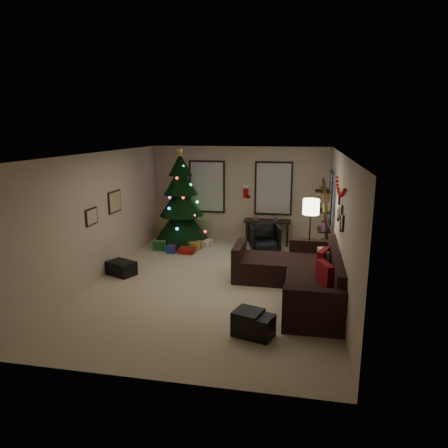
{
  "coord_description": "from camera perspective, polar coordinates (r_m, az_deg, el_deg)",
  "views": [
    {
      "loc": [
        1.76,
        -7.98,
        3.19
      ],
      "look_at": [
        0.1,
        0.6,
        1.15
      ],
      "focal_mm": 33.0,
      "sensor_mm": 36.0,
      "label": 1
    }
  ],
  "objects": [
    {
      "name": "sofa",
      "position": [
        8.32,
        10.6,
        -7.33
      ],
      "size": [
        2.18,
        3.14,
        0.94
      ],
      "color": "black",
      "rests_on": "floor"
    },
    {
      "name": "window_right_wall",
      "position": [
        10.68,
        14.65,
        3.61
      ],
      "size": [
        0.06,
        0.9,
        1.3
      ],
      "color": "#728CB2",
      "rests_on": "wall_right"
    },
    {
      "name": "wall_front",
      "position": [
        5.15,
        -9.9,
        -7.98
      ],
      "size": [
        5.0,
        0.0,
        5.0
      ],
      "primitive_type": "plane",
      "rotation": [
        -1.57,
        0.0,
        0.0
      ],
      "color": "#C5B096",
      "rests_on": "floor"
    },
    {
      "name": "wall_left",
      "position": [
        9.23,
        -16.8,
        1.08
      ],
      "size": [
        0.0,
        7.0,
        7.0
      ],
      "primitive_type": "plane",
      "rotation": [
        1.57,
        0.0,
        1.57
      ],
      "color": "#C5B096",
      "rests_on": "floor"
    },
    {
      "name": "storage_bin",
      "position": [
        9.48,
        -14.02,
        -5.95
      ],
      "size": [
        0.72,
        0.62,
        0.3
      ],
      "primitive_type": "cube",
      "rotation": [
        0.0,
        0.0,
        -0.42
      ],
      "color": "black",
      "rests_on": "floor"
    },
    {
      "name": "stocking_left",
      "position": [
        11.83,
        1.6,
        4.88
      ],
      "size": [
        0.2,
        0.05,
        0.36
      ],
      "color": "#990F0C",
      "rests_on": "wall_back"
    },
    {
      "name": "pillow_cream",
      "position": [
        8.46,
        13.53,
        -4.85
      ],
      "size": [
        0.23,
        0.45,
        0.43
      ],
      "primitive_type": "cube",
      "rotation": [
        0.0,
        0.0,
        0.26
      ],
      "color": "beige",
      "rests_on": "sofa"
    },
    {
      "name": "floor_lamp",
      "position": [
        9.18,
        11.93,
        1.67
      ],
      "size": [
        0.36,
        0.36,
        1.69
      ],
      "rotation": [
        0.0,
        0.0,
        -0.29
      ],
      "color": "black",
      "rests_on": "floor"
    },
    {
      "name": "pillow_red_a",
      "position": [
        7.52,
        13.83,
        -7.08
      ],
      "size": [
        0.3,
        0.51,
        0.49
      ],
      "primitive_type": "cube",
      "rotation": [
        0.0,
        0.0,
        0.36
      ],
      "color": "maroon",
      "rests_on": "sofa"
    },
    {
      "name": "ottoman_near",
      "position": [
        6.68,
        3.35,
        -13.44
      ],
      "size": [
        0.52,
        0.52,
        0.4
      ],
      "primitive_type": "cube",
      "rotation": [
        0.0,
        0.0,
        -0.3
      ],
      "color": "black",
      "rests_on": "floor"
    },
    {
      "name": "wall_right",
      "position": [
        8.22,
        15.83,
        -0.3
      ],
      "size": [
        0.0,
        7.0,
        7.0
      ],
      "primitive_type": "plane",
      "rotation": [
        1.57,
        0.0,
        -1.57
      ],
      "color": "#C5B096",
      "rests_on": "floor"
    },
    {
      "name": "stocking_right",
      "position": [
        11.65,
        3.09,
        4.54
      ],
      "size": [
        0.2,
        0.05,
        0.36
      ],
      "color": "#990F0C",
      "rests_on": "wall_back"
    },
    {
      "name": "floor",
      "position": [
        8.77,
        -1.4,
        -8.19
      ],
      "size": [
        7.0,
        7.0,
        0.0
      ],
      "primitive_type": "plane",
      "color": "#C3B693",
      "rests_on": "ground"
    },
    {
      "name": "art_map",
      "position": [
        9.79,
        -14.91,
        3.0
      ],
      "size": [
        0.04,
        0.6,
        0.5
      ],
      "color": "black",
      "rests_on": "wall_left"
    },
    {
      "name": "potted_plant",
      "position": [
        9.96,
        14.01,
        4.95
      ],
      "size": [
        0.65,
        0.64,
        0.55
      ],
      "primitive_type": "imported",
      "rotation": [
        0.0,
        0.0,
        0.67
      ],
      "color": "#4C4C4C",
      "rests_on": "bookshelf"
    },
    {
      "name": "garland",
      "position": [
        8.15,
        15.76,
        4.8
      ],
      "size": [
        0.08,
        1.9,
        0.3
      ],
      "primitive_type": null,
      "color": "#A5140C",
      "rests_on": "wall_right"
    },
    {
      "name": "ceiling",
      "position": [
        8.18,
        -1.51,
        9.71
      ],
      "size": [
        7.0,
        7.0,
        0.0
      ],
      "primitive_type": "plane",
      "rotation": [
        3.14,
        0.0,
        0.0
      ],
      "color": "white",
      "rests_on": "floor"
    },
    {
      "name": "ottoman_far",
      "position": [
        6.61,
        5.05,
        -14.0
      ],
      "size": [
        0.48,
        0.48,
        0.36
      ],
      "primitive_type": "cube",
      "rotation": [
        0.0,
        0.0,
        -0.31
      ],
      "color": "black",
      "rests_on": "floor"
    },
    {
      "name": "presents",
      "position": [
        11.06,
        -5.45,
        -3.14
      ],
      "size": [
        1.43,
        1.01,
        0.25
      ],
      "rotation": [
        0.0,
        0.0,
        0.24
      ],
      "color": "maroon",
      "rests_on": "floor"
    },
    {
      "name": "gallery",
      "position": [
        8.1,
        15.83,
        1.12
      ],
      "size": [
        0.03,
        1.25,
        0.54
      ],
      "color": "black",
      "rests_on": "wall_right"
    },
    {
      "name": "pillow_red_b",
      "position": [
        8.33,
        13.57,
        -5.06
      ],
      "size": [
        0.28,
        0.5,
        0.49
      ],
      "primitive_type": "cube",
      "rotation": [
        0.0,
        0.0,
        -0.33
      ],
      "color": "maroon",
      "rests_on": "sofa"
    },
    {
      "name": "bookshelf",
      "position": [
        9.94,
        13.79,
        -0.04
      ],
      "size": [
        0.3,
        0.6,
        2.05
      ],
      "color": "black",
      "rests_on": "floor"
    },
    {
      "name": "window_back_left",
      "position": [
        11.88,
        -2.35,
        5.19
      ],
      "size": [
        1.05,
        0.06,
        1.5
      ],
      "color": "#728CB2",
      "rests_on": "wall_back"
    },
    {
      "name": "wall_back",
      "position": [
        11.76,
        2.21,
        4.13
      ],
      "size": [
        5.0,
        0.0,
        5.0
      ],
      "primitive_type": "plane",
      "rotation": [
        1.57,
        0.0,
        0.0
      ],
      "color": "#C5B096",
      "rests_on": "floor"
    },
    {
      "name": "art_abstract",
      "position": [
        8.87,
        -17.88,
        0.97
      ],
      "size": [
        0.04,
        0.45,
        0.35
      ],
      "color": "black",
      "rests_on": "wall_left"
    },
    {
      "name": "window_back_right",
      "position": [
        11.59,
        6.86,
        4.91
      ],
      "size": [
        1.05,
        0.06,
        1.5
      ],
      "color": "#728CB2",
      "rests_on": "wall_back"
    },
    {
      "name": "christmas_tree",
      "position": [
        11.48,
        -5.95,
        2.78
      ],
      "size": [
        1.48,
        1.48,
        2.75
      ],
      "rotation": [
        0.0,
        0.0,
        0.42
      ],
      "color": "black",
      "rests_on": "floor"
    },
    {
      "name": "desk_chair",
      "position": [
        10.96,
        5.66,
        -1.9
      ],
      "size": [
        0.83,
        0.8,
        0.71
      ],
      "primitive_type": "imported",
      "rotation": [
        0.0,
        0.0,
        0.25
      ],
      "color": "black",
      "rests_on": "floor"
    },
    {
      "name": "desk",
      "position": [
        11.53,
        6.03,
        0.13
      ],
      "size": [
        1.28,
        0.46,
        0.69
      ],
      "color": "black",
      "rests_on": "floor"
    }
  ]
}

